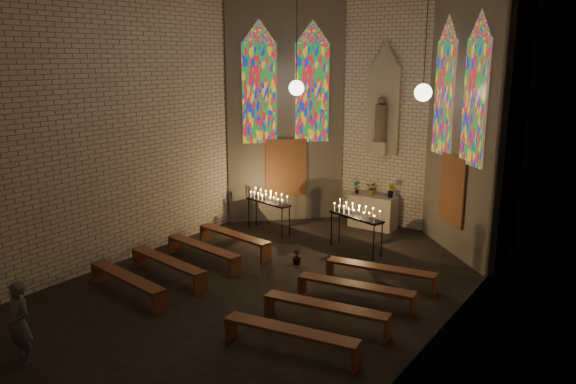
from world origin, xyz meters
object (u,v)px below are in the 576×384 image
object	(u,v)px
altar	(373,212)
aisle_flower_pot	(297,257)
votive_stand_left	(268,199)
votive_stand_right	(356,213)
visitor	(19,323)

from	to	relation	value
altar	aisle_flower_pot	xyz separation A→B (m)	(-0.18, -3.89, -0.30)
aisle_flower_pot	votive_stand_left	distance (m)	2.92
altar	aisle_flower_pot	world-z (taller)	altar
aisle_flower_pot	votive_stand_right	world-z (taller)	votive_stand_right
altar	votive_stand_left	distance (m)	3.21
aisle_flower_pot	votive_stand_left	xyz separation A→B (m)	(-2.18, 1.77, 0.80)
aisle_flower_pot	votive_stand_left	world-z (taller)	votive_stand_left
votive_stand_left	visitor	xyz separation A→B (m)	(0.92, -8.28, -0.27)
altar	votive_stand_left	size ratio (longest dim) A/B	0.86
votive_stand_right	visitor	bearing A→B (deg)	-87.45
votive_stand_left	visitor	size ratio (longest dim) A/B	1.12
aisle_flower_pot	visitor	bearing A→B (deg)	-101.03
votive_stand_left	votive_stand_right	distance (m)	2.93
votive_stand_right	visitor	world-z (taller)	visitor
altar	votive_stand_right	xyz separation A→B (m)	(0.57, -2.18, 0.54)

